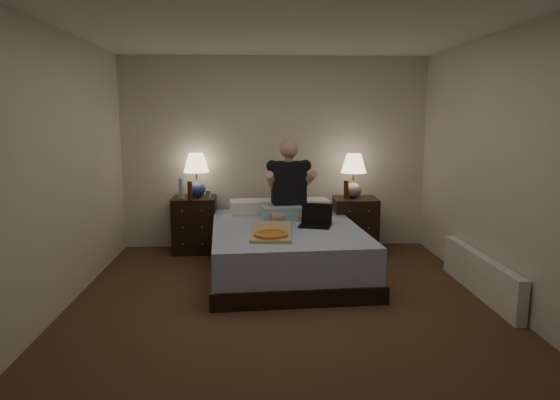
{
  "coord_description": "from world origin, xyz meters",
  "views": [
    {
      "loc": [
        -0.26,
        -4.33,
        1.73
      ],
      "look_at": [
        0.0,
        0.9,
        0.85
      ],
      "focal_mm": 32.0,
      "sensor_mm": 36.0,
      "label": 1
    }
  ],
  "objects": [
    {
      "name": "radiator",
      "position": [
        1.93,
        0.26,
        0.2
      ],
      "size": [
        0.1,
        1.6,
        0.4
      ],
      "primitive_type": "cube",
      "color": "white",
      "rests_on": "floor"
    },
    {
      "name": "pizza_box",
      "position": [
        -0.11,
        0.46,
        0.57
      ],
      "size": [
        0.45,
        0.78,
        0.08
      ],
      "primitive_type": null,
      "rotation": [
        0.0,
        0.0,
        -0.06
      ],
      "color": "tan",
      "rests_on": "bed"
    },
    {
      "name": "lamp_right",
      "position": [
        0.99,
        1.91,
        0.98
      ],
      "size": [
        0.37,
        0.37,
        0.56
      ],
      "primitive_type": null,
      "rotation": [
        0.0,
        0.0,
        0.16
      ],
      "color": "#989991",
      "rests_on": "nightstand_right"
    },
    {
      "name": "wall_left",
      "position": [
        -2.0,
        0.0,
        1.25
      ],
      "size": [
        0.0,
        4.5,
        2.5
      ],
      "primitive_type": "cube",
      "rotation": [
        1.57,
        0.0,
        1.57
      ],
      "color": "silver",
      "rests_on": "ground"
    },
    {
      "name": "bed",
      "position": [
        0.07,
        1.05,
        0.27
      ],
      "size": [
        1.74,
        2.23,
        0.53
      ],
      "primitive_type": "cube",
      "rotation": [
        0.0,
        0.0,
        0.07
      ],
      "color": "#5B7AB6",
      "rests_on": "floor"
    },
    {
      "name": "nightstand_right",
      "position": [
        1.01,
        1.87,
        0.35
      ],
      "size": [
        0.56,
        0.51,
        0.7
      ],
      "primitive_type": "cube",
      "rotation": [
        0.0,
        0.0,
        -0.04
      ],
      "color": "black",
      "rests_on": "floor"
    },
    {
      "name": "floor",
      "position": [
        0.0,
        0.0,
        0.0
      ],
      "size": [
        4.0,
        4.5,
        0.0
      ],
      "primitive_type": "cube",
      "color": "brown",
      "rests_on": "ground"
    },
    {
      "name": "beer_bottle_right",
      "position": [
        0.88,
        1.82,
        0.82
      ],
      "size": [
        0.06,
        0.06,
        0.23
      ],
      "primitive_type": "cylinder",
      "color": "#53260B",
      "rests_on": "nightstand_right"
    },
    {
      "name": "laptop",
      "position": [
        0.39,
        1.0,
        0.65
      ],
      "size": [
        0.4,
        0.36,
        0.24
      ],
      "primitive_type": null,
      "rotation": [
        0.0,
        0.0,
        -0.28
      ],
      "color": "black",
      "rests_on": "bed"
    },
    {
      "name": "water_bottle",
      "position": [
        -1.19,
        1.93,
        0.83
      ],
      "size": [
        0.07,
        0.07,
        0.25
      ],
      "primitive_type": "cylinder",
      "color": "silver",
      "rests_on": "nightstand_left"
    },
    {
      "name": "ceiling",
      "position": [
        0.0,
        0.0,
        2.5
      ],
      "size": [
        4.0,
        4.5,
        0.0
      ],
      "primitive_type": "cube",
      "rotation": [
        3.14,
        0.0,
        0.0
      ],
      "color": "white",
      "rests_on": "ground"
    },
    {
      "name": "beer_bottle_left",
      "position": [
        -1.07,
        1.81,
        0.82
      ],
      "size": [
        0.06,
        0.06,
        0.23
      ],
      "primitive_type": "cylinder",
      "color": "#53230B",
      "rests_on": "nightstand_left"
    },
    {
      "name": "nightstand_left",
      "position": [
        -1.05,
        2.0,
        0.35
      ],
      "size": [
        0.56,
        0.51,
        0.71
      ],
      "primitive_type": "cube",
      "rotation": [
        0.0,
        0.0,
        0.03
      ],
      "color": "black",
      "rests_on": "floor"
    },
    {
      "name": "wall_front",
      "position": [
        0.0,
        -2.25,
        1.25
      ],
      "size": [
        4.0,
        0.0,
        2.5
      ],
      "primitive_type": "cube",
      "rotation": [
        -1.57,
        0.0,
        0.0
      ],
      "color": "silver",
      "rests_on": "ground"
    },
    {
      "name": "soda_can",
      "position": [
        -0.85,
        1.93,
        0.76
      ],
      "size": [
        0.07,
        0.07,
        0.1
      ],
      "primitive_type": "cylinder",
      "color": "#AFB0AB",
      "rests_on": "nightstand_left"
    },
    {
      "name": "lamp_left",
      "position": [
        -1.01,
        2.04,
        0.99
      ],
      "size": [
        0.35,
        0.35,
        0.56
      ],
      "primitive_type": null,
      "rotation": [
        0.0,
        0.0,
        0.09
      ],
      "color": "#283596",
      "rests_on": "nightstand_left"
    },
    {
      "name": "wall_right",
      "position": [
        2.0,
        0.0,
        1.25
      ],
      "size": [
        0.0,
        4.5,
        2.5
      ],
      "primitive_type": "cube",
      "rotation": [
        1.57,
        0.0,
        -1.57
      ],
      "color": "silver",
      "rests_on": "ground"
    },
    {
      "name": "person",
      "position": [
        0.14,
        1.49,
        1.0
      ],
      "size": [
        0.7,
        0.58,
        0.93
      ],
      "primitive_type": null,
      "rotation": [
        0.0,
        0.0,
        0.09
      ],
      "color": "black",
      "rests_on": "bed"
    },
    {
      "name": "wall_back",
      "position": [
        0.0,
        2.25,
        1.25
      ],
      "size": [
        4.0,
        0.0,
        2.5
      ],
      "primitive_type": "cube",
      "rotation": [
        1.57,
        0.0,
        0.0
      ],
      "color": "silver",
      "rests_on": "ground"
    }
  ]
}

